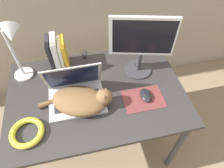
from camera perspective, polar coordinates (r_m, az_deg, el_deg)
desk at (r=1.38m, az=-4.31°, el=-4.29°), size 1.15×0.77×0.75m
laptop at (r=1.26m, az=-10.30°, el=-2.55°), size 0.35×0.26×0.26m
cat at (r=1.22m, az=-8.59°, el=-4.56°), size 0.45×0.32×0.13m
external_monitor at (r=1.29m, az=8.44°, el=11.44°), size 0.40×0.19×0.43m
mousepad at (r=1.29m, az=8.95°, el=-4.20°), size 0.26×0.18×0.00m
computer_mouse at (r=1.29m, az=9.64°, el=-3.18°), size 0.07×0.11×0.03m
book_row at (r=1.44m, az=-15.23°, el=8.29°), size 0.12×0.16×0.25m
desk_lamp at (r=1.32m, az=-26.29°, el=10.34°), size 0.17×0.17×0.44m
cable_coil at (r=1.23m, az=-23.13°, el=-12.64°), size 0.19×0.19×0.03m
webcam at (r=1.51m, az=-7.86°, el=8.46°), size 0.04×0.04×0.07m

